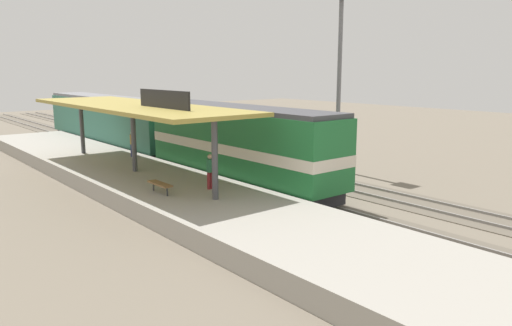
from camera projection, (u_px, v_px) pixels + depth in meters
name	position (u px, v px, depth m)	size (l,w,h in m)	color
ground_plane	(228.00, 171.00, 32.20)	(120.00, 120.00, 0.00)	#706656
track_near	(203.00, 175.00, 30.94)	(3.20, 110.00, 0.16)	#5F5649
track_far	(259.00, 166.00, 33.82)	(3.20, 110.00, 0.16)	#5F5649
platform	(136.00, 179.00, 27.98)	(6.00, 44.00, 0.90)	#9E998E
station_canopy	(133.00, 107.00, 27.15)	(5.20, 18.00, 4.70)	#47474C
platform_bench	(160.00, 184.00, 22.77)	(0.44, 1.70, 0.50)	#333338
locomotive	(239.00, 145.00, 27.65)	(2.93, 14.43, 4.44)	#28282D
passenger_carriage_single	(109.00, 121.00, 41.31)	(2.90, 20.00, 4.24)	#28282D
freight_car	(187.00, 127.00, 40.44)	(2.80, 12.00, 3.54)	#28282D
light_mast	(340.00, 41.00, 31.03)	(1.10, 1.10, 11.70)	slate
person_waiting	(133.00, 142.00, 32.35)	(0.34, 0.34, 1.71)	navy
person_walking	(210.00, 170.00, 23.54)	(0.34, 0.34, 1.71)	maroon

